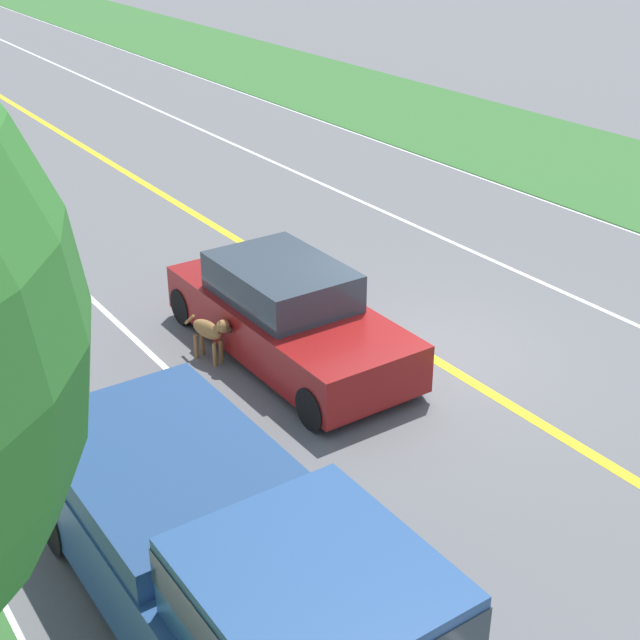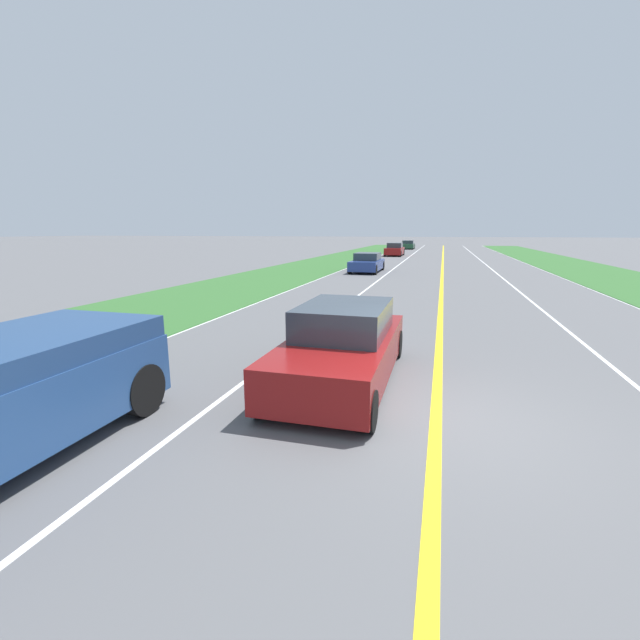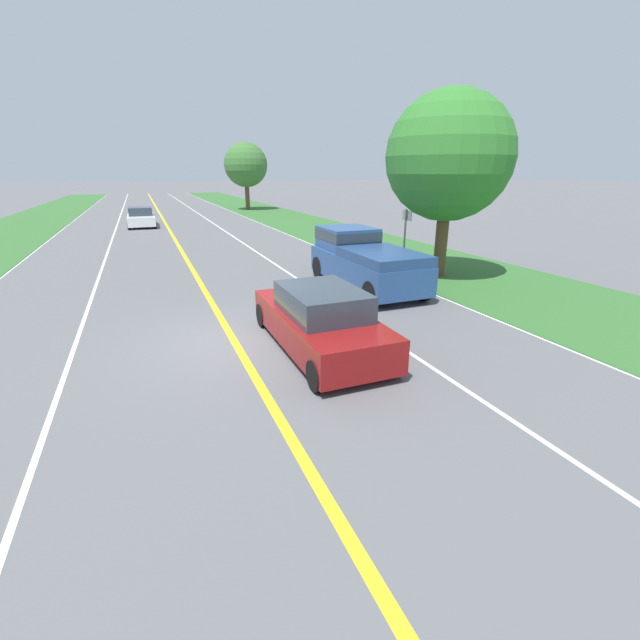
# 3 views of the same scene
# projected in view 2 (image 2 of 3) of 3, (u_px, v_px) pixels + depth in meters

# --- Properties ---
(ground_plane) EXTENTS (400.00, 400.00, 0.00)m
(ground_plane) POSITION_uv_depth(u_px,v_px,m) (436.00, 418.00, 6.48)
(ground_plane) COLOR #5B5B5E
(centre_divider_line) EXTENTS (0.18, 160.00, 0.01)m
(centre_divider_line) POSITION_uv_depth(u_px,v_px,m) (436.00, 418.00, 6.48)
(centre_divider_line) COLOR yellow
(centre_divider_line) RESTS_ON ground
(lane_edge_line_right) EXTENTS (0.14, 160.00, 0.01)m
(lane_edge_line_right) POSITION_uv_depth(u_px,v_px,m) (66.00, 376.00, 8.36)
(lane_edge_line_right) COLOR white
(lane_edge_line_right) RESTS_ON ground
(lane_dash_same_dir) EXTENTS (0.10, 160.00, 0.01)m
(lane_dash_same_dir) POSITION_uv_depth(u_px,v_px,m) (228.00, 394.00, 7.42)
(lane_dash_same_dir) COLOR white
(lane_dash_same_dir) RESTS_ON ground
(ego_car) EXTENTS (1.84, 4.58, 1.45)m
(ego_car) POSITION_uv_depth(u_px,v_px,m) (343.00, 346.00, 7.99)
(ego_car) COLOR maroon
(ego_car) RESTS_ON ground
(dog) EXTENTS (0.38, 1.01, 0.81)m
(dog) POSITION_uv_depth(u_px,v_px,m) (296.00, 344.00, 8.71)
(dog) COLOR olive
(dog) RESTS_ON ground
(car_trailing_near) EXTENTS (1.89, 4.33, 1.30)m
(car_trailing_near) POSITION_uv_depth(u_px,v_px,m) (367.00, 263.00, 29.34)
(car_trailing_near) COLOR navy
(car_trailing_near) RESTS_ON ground
(car_trailing_mid) EXTENTS (1.88, 4.67, 1.44)m
(car_trailing_mid) POSITION_uv_depth(u_px,v_px,m) (395.00, 250.00, 48.27)
(car_trailing_mid) COLOR maroon
(car_trailing_mid) RESTS_ON ground
(car_trailing_far) EXTENTS (1.90, 4.63, 1.31)m
(car_trailing_far) POSITION_uv_depth(u_px,v_px,m) (408.00, 245.00, 66.05)
(car_trailing_far) COLOR #1E472D
(car_trailing_far) RESTS_ON ground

